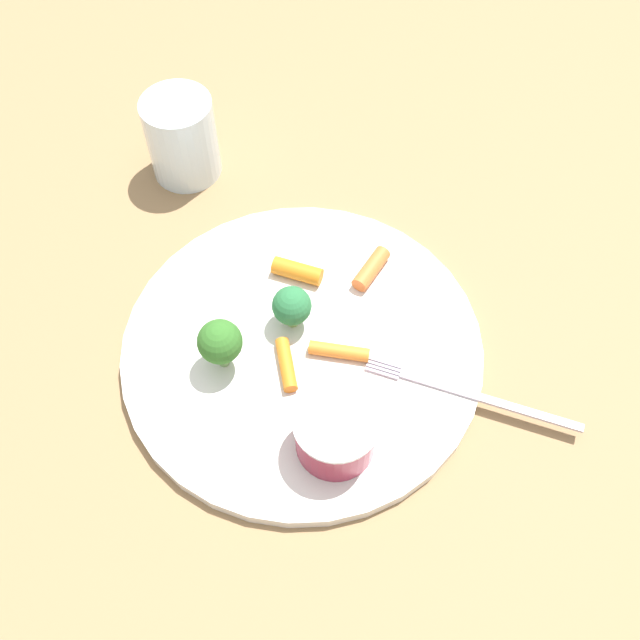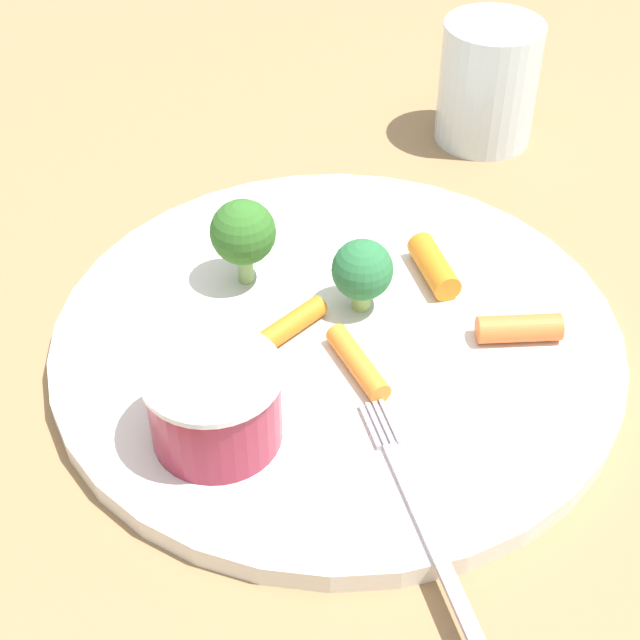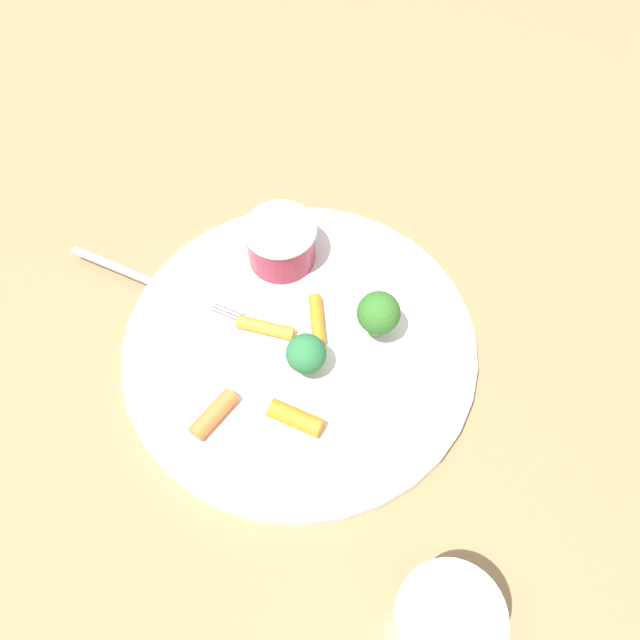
{
  "view_description": "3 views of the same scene",
  "coord_description": "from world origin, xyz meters",
  "px_view_note": "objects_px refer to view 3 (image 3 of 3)",
  "views": [
    {
      "loc": [
        -0.32,
        -0.03,
        0.55
      ],
      "look_at": [
        0.02,
        -0.01,
        0.02
      ],
      "focal_mm": 42.19,
      "sensor_mm": 36.0,
      "label": 1
    },
    {
      "loc": [
        -0.2,
        -0.31,
        0.35
      ],
      "look_at": [
        -0.01,
        0.0,
        0.02
      ],
      "focal_mm": 53.24,
      "sensor_mm": 36.0,
      "label": 2
    },
    {
      "loc": [
        0.27,
        0.06,
        0.51
      ],
      "look_at": [
        -0.02,
        0.01,
        0.03
      ],
      "focal_mm": 37.57,
      "sensor_mm": 36.0,
      "label": 3
    }
  ],
  "objects_px": {
    "carrot_stick_1": "(317,320)",
    "sauce_cup": "(281,243)",
    "plate": "(300,347)",
    "broccoli_floret_1": "(306,354)",
    "drinking_glass": "(441,625)",
    "fork": "(158,285)",
    "broccoli_floret_0": "(379,313)",
    "carrot_stick_3": "(295,418)",
    "carrot_stick_0": "(265,328)",
    "carrot_stick_2": "(214,414)"
  },
  "relations": [
    {
      "from": "plate",
      "to": "sauce_cup",
      "type": "relative_size",
      "value": 4.68
    },
    {
      "from": "plate",
      "to": "broccoli_floret_1",
      "type": "xyz_separation_m",
      "value": [
        0.02,
        0.01,
        0.03
      ]
    },
    {
      "from": "carrot_stick_0",
      "to": "broccoli_floret_0",
      "type": "bearing_deg",
      "value": 97.87
    },
    {
      "from": "broccoli_floret_0",
      "to": "carrot_stick_3",
      "type": "xyz_separation_m",
      "value": [
        0.09,
        -0.05,
        -0.02
      ]
    },
    {
      "from": "carrot_stick_0",
      "to": "carrot_stick_3",
      "type": "height_order",
      "value": "carrot_stick_3"
    },
    {
      "from": "sauce_cup",
      "to": "fork",
      "type": "distance_m",
      "value": 0.12
    },
    {
      "from": "carrot_stick_1",
      "to": "drinking_glass",
      "type": "distance_m",
      "value": 0.26
    },
    {
      "from": "carrot_stick_2",
      "to": "drinking_glass",
      "type": "xyz_separation_m",
      "value": [
        0.13,
        0.18,
        0.02
      ]
    },
    {
      "from": "broccoli_floret_1",
      "to": "carrot_stick_2",
      "type": "distance_m",
      "value": 0.09
    },
    {
      "from": "carrot_stick_1",
      "to": "broccoli_floret_1",
      "type": "bearing_deg",
      "value": -2.11
    },
    {
      "from": "carrot_stick_0",
      "to": "fork",
      "type": "height_order",
      "value": "carrot_stick_0"
    },
    {
      "from": "plate",
      "to": "carrot_stick_1",
      "type": "relative_size",
      "value": 6.5
    },
    {
      "from": "sauce_cup",
      "to": "fork",
      "type": "bearing_deg",
      "value": -65.01
    },
    {
      "from": "broccoli_floret_0",
      "to": "broccoli_floret_1",
      "type": "relative_size",
      "value": 1.22
    },
    {
      "from": "broccoli_floret_1",
      "to": "drinking_glass",
      "type": "distance_m",
      "value": 0.22
    },
    {
      "from": "broccoli_floret_0",
      "to": "broccoli_floret_1",
      "type": "xyz_separation_m",
      "value": [
        0.04,
        -0.05,
        -0.01
      ]
    },
    {
      "from": "plate",
      "to": "carrot_stick_3",
      "type": "xyz_separation_m",
      "value": [
        0.07,
        0.01,
        0.01
      ]
    },
    {
      "from": "carrot_stick_1",
      "to": "carrot_stick_3",
      "type": "xyz_separation_m",
      "value": [
        0.09,
        -0.0,
        0.0
      ]
    },
    {
      "from": "carrot_stick_2",
      "to": "carrot_stick_3",
      "type": "height_order",
      "value": "carrot_stick_3"
    },
    {
      "from": "sauce_cup",
      "to": "carrot_stick_1",
      "type": "bearing_deg",
      "value": 33.59
    },
    {
      "from": "broccoli_floret_0",
      "to": "drinking_glass",
      "type": "relative_size",
      "value": 0.61
    },
    {
      "from": "plate",
      "to": "carrot_stick_3",
      "type": "relative_size",
      "value": 6.84
    },
    {
      "from": "fork",
      "to": "drinking_glass",
      "type": "relative_size",
      "value": 2.05
    },
    {
      "from": "fork",
      "to": "drinking_glass",
      "type": "distance_m",
      "value": 0.36
    },
    {
      "from": "sauce_cup",
      "to": "plate",
      "type": "bearing_deg",
      "value": 19.96
    },
    {
      "from": "carrot_stick_2",
      "to": "fork",
      "type": "distance_m",
      "value": 0.14
    },
    {
      "from": "drinking_glass",
      "to": "fork",
      "type": "bearing_deg",
      "value": -132.63
    },
    {
      "from": "plate",
      "to": "broccoli_floret_0",
      "type": "distance_m",
      "value": 0.08
    },
    {
      "from": "broccoli_floret_1",
      "to": "carrot_stick_0",
      "type": "relative_size",
      "value": 0.85
    },
    {
      "from": "broccoli_floret_0",
      "to": "fork",
      "type": "xyz_separation_m",
      "value": [
        -0.02,
        -0.2,
        -0.03
      ]
    },
    {
      "from": "carrot_stick_2",
      "to": "broccoli_floret_0",
      "type": "bearing_deg",
      "value": 129.53
    },
    {
      "from": "sauce_cup",
      "to": "fork",
      "type": "relative_size",
      "value": 0.37
    },
    {
      "from": "plate",
      "to": "carrot_stick_0",
      "type": "distance_m",
      "value": 0.03
    },
    {
      "from": "carrot_stick_1",
      "to": "carrot_stick_3",
      "type": "height_order",
      "value": "carrot_stick_3"
    },
    {
      "from": "broccoli_floret_0",
      "to": "carrot_stick_2",
      "type": "distance_m",
      "value": 0.15
    },
    {
      "from": "plate",
      "to": "carrot_stick_1",
      "type": "bearing_deg",
      "value": 153.62
    },
    {
      "from": "carrot_stick_1",
      "to": "sauce_cup",
      "type": "bearing_deg",
      "value": -146.41
    },
    {
      "from": "carrot_stick_1",
      "to": "fork",
      "type": "bearing_deg",
      "value": -96.29
    },
    {
      "from": "carrot_stick_0",
      "to": "carrot_stick_3",
      "type": "relative_size",
      "value": 1.13
    },
    {
      "from": "plate",
      "to": "drinking_glass",
      "type": "height_order",
      "value": "drinking_glass"
    },
    {
      "from": "carrot_stick_0",
      "to": "carrot_stick_1",
      "type": "distance_m",
      "value": 0.04
    },
    {
      "from": "plate",
      "to": "broccoli_floret_1",
      "type": "distance_m",
      "value": 0.04
    },
    {
      "from": "broccoli_floret_0",
      "to": "carrot_stick_1",
      "type": "height_order",
      "value": "broccoli_floret_0"
    },
    {
      "from": "sauce_cup",
      "to": "drinking_glass",
      "type": "bearing_deg",
      "value": 28.79
    },
    {
      "from": "carrot_stick_3",
      "to": "fork",
      "type": "height_order",
      "value": "carrot_stick_3"
    },
    {
      "from": "broccoli_floret_1",
      "to": "fork",
      "type": "xyz_separation_m",
      "value": [
        -0.06,
        -0.14,
        -0.02
      ]
    },
    {
      "from": "broccoli_floret_0",
      "to": "carrot_stick_0",
      "type": "xyz_separation_m",
      "value": [
        0.01,
        -0.09,
        -0.03
      ]
    },
    {
      "from": "sauce_cup",
      "to": "broccoli_floret_0",
      "type": "distance_m",
      "value": 0.12
    },
    {
      "from": "carrot_stick_1",
      "to": "carrot_stick_2",
      "type": "height_order",
      "value": "carrot_stick_2"
    },
    {
      "from": "broccoli_floret_1",
      "to": "plate",
      "type": "bearing_deg",
      "value": -156.14
    }
  ]
}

